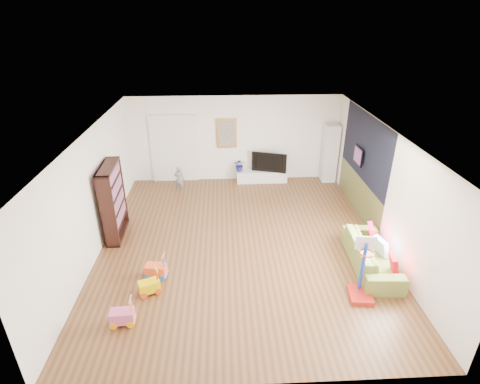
{
  "coord_description": "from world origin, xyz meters",
  "views": [
    {
      "loc": [
        -0.39,
        -7.45,
        5.01
      ],
      "look_at": [
        0.0,
        0.4,
        1.15
      ],
      "focal_mm": 28.0,
      "sensor_mm": 36.0,
      "label": 1
    }
  ],
  "objects_px": {
    "sofa": "(372,254)",
    "basketball_hoop": "(364,271)",
    "bookshelf": "(113,201)",
    "media_console": "(262,176)"
  },
  "relations": [
    {
      "from": "sofa",
      "to": "basketball_hoop",
      "type": "xyz_separation_m",
      "value": [
        -0.54,
        -0.95,
        0.33
      ]
    },
    {
      "from": "bookshelf",
      "to": "sofa",
      "type": "xyz_separation_m",
      "value": [
        5.75,
        -1.57,
        -0.61
      ]
    },
    {
      "from": "media_console",
      "to": "basketball_hoop",
      "type": "xyz_separation_m",
      "value": [
        1.35,
        -5.47,
        0.45
      ]
    },
    {
      "from": "sofa",
      "to": "basketball_hoop",
      "type": "height_order",
      "value": "basketball_hoop"
    },
    {
      "from": "media_console",
      "to": "bookshelf",
      "type": "height_order",
      "value": "bookshelf"
    },
    {
      "from": "media_console",
      "to": "basketball_hoop",
      "type": "bearing_deg",
      "value": -76.63
    },
    {
      "from": "media_console",
      "to": "sofa",
      "type": "distance_m",
      "value": 4.9
    },
    {
      "from": "bookshelf",
      "to": "basketball_hoop",
      "type": "distance_m",
      "value": 5.8
    },
    {
      "from": "basketball_hoop",
      "to": "sofa",
      "type": "bearing_deg",
      "value": 66.79
    },
    {
      "from": "bookshelf",
      "to": "basketball_hoop",
      "type": "height_order",
      "value": "bookshelf"
    }
  ]
}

